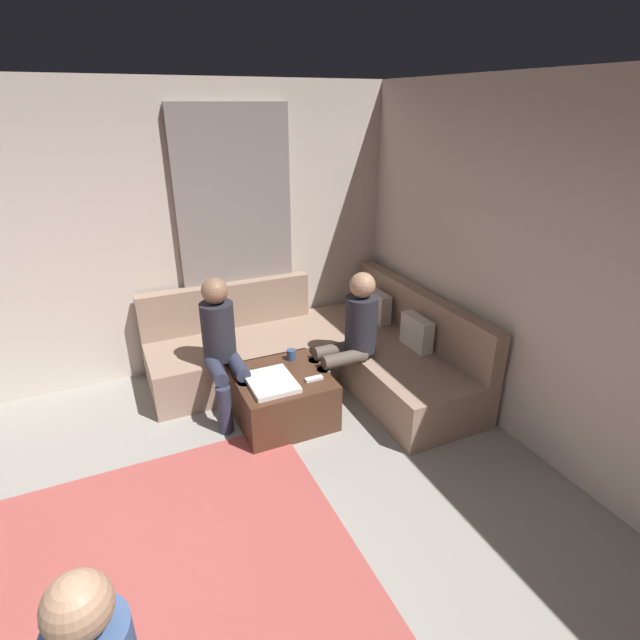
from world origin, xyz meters
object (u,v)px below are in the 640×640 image
(sectional_couch, at_px, (324,352))
(ottoman, at_px, (282,397))
(person_on_couch_back, at_px, (351,334))
(game_remote, at_px, (314,379))
(coffee_mug, at_px, (291,355))
(person_on_couch_side, at_px, (222,343))

(sectional_couch, xyz_separation_m, ottoman, (0.47, -0.61, -0.07))
(person_on_couch_back, bearing_deg, sectional_couch, 7.23)
(sectional_couch, bearing_deg, ottoman, -52.67)
(ottoman, relative_size, game_remote, 5.07)
(game_remote, bearing_deg, ottoman, -129.29)
(ottoman, relative_size, person_on_couch_back, 0.63)
(ottoman, distance_m, coffee_mug, 0.38)
(coffee_mug, height_order, person_on_couch_back, person_on_couch_back)
(coffee_mug, bearing_deg, person_on_couch_back, 68.93)
(ottoman, bearing_deg, person_on_couch_side, -128.67)
(sectional_couch, height_order, person_on_couch_side, person_on_couch_side)
(ottoman, bearing_deg, person_on_couch_back, 92.78)
(sectional_couch, height_order, person_on_couch_back, person_on_couch_back)
(game_remote, relative_size, person_on_couch_back, 0.12)
(sectional_couch, relative_size, game_remote, 17.00)
(coffee_mug, relative_size, person_on_couch_back, 0.08)
(coffee_mug, bearing_deg, person_on_couch_side, -99.70)
(sectional_couch, xyz_separation_m, person_on_couch_back, (0.43, 0.06, 0.38))
(game_remote, bearing_deg, coffee_mug, -174.29)
(sectional_couch, distance_m, coffee_mug, 0.53)
(coffee_mug, height_order, person_on_couch_side, person_on_couch_side)
(ottoman, height_order, coffee_mug, coffee_mug)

